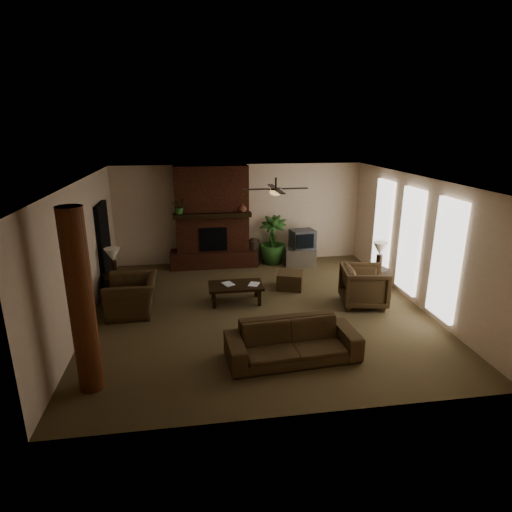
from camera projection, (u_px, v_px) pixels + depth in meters
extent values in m
plane|color=brown|center=(259.00, 310.00, 9.10)|extent=(7.00, 7.00, 0.00)
plane|color=silver|center=(259.00, 180.00, 8.26)|extent=(7.00, 7.00, 0.00)
plane|color=beige|center=(240.00, 214.00, 11.98)|extent=(7.00, 0.00, 7.00)
plane|color=beige|center=(301.00, 323.00, 5.38)|extent=(7.00, 0.00, 7.00)
plane|color=beige|center=(82.00, 255.00, 8.18)|extent=(0.00, 7.00, 7.00)
plane|color=beige|center=(417.00, 241.00, 9.18)|extent=(0.00, 7.00, 7.00)
cube|color=#512515|center=(212.00, 217.00, 11.63)|extent=(2.00, 0.50, 2.80)
cube|color=#512515|center=(214.00, 258.00, 11.89)|extent=(2.40, 0.70, 0.45)
cube|color=black|center=(213.00, 239.00, 11.56)|extent=(0.75, 0.04, 0.65)
cube|color=black|center=(213.00, 215.00, 11.34)|extent=(2.10, 0.28, 0.12)
cube|color=white|center=(383.00, 227.00, 10.70)|extent=(0.08, 0.85, 2.35)
cube|color=white|center=(410.00, 241.00, 9.38)|extent=(0.08, 0.85, 2.35)
cube|color=white|center=(446.00, 260.00, 8.06)|extent=(0.08, 0.85, 2.35)
cylinder|color=brown|center=(81.00, 303.00, 6.00)|extent=(0.36, 0.36, 2.80)
cube|color=black|center=(105.00, 247.00, 9.99)|extent=(0.10, 1.00, 2.10)
cylinder|color=black|center=(276.00, 183.00, 8.64)|extent=(0.04, 0.04, 0.24)
cylinder|color=black|center=(276.00, 189.00, 8.68)|extent=(0.20, 0.20, 0.06)
ellipsoid|color=#F2BF72|center=(276.00, 192.00, 8.69)|extent=(0.26, 0.26, 0.14)
cube|color=black|center=(295.00, 188.00, 8.73)|extent=(0.55, 0.12, 0.01)
cube|color=black|center=(257.00, 189.00, 8.62)|extent=(0.55, 0.12, 0.01)
cube|color=black|center=(272.00, 186.00, 9.05)|extent=(0.12, 0.55, 0.01)
cube|color=black|center=(280.00, 192.00, 8.29)|extent=(0.12, 0.55, 0.01)
imported|color=#48361F|center=(293.00, 335.00, 7.08)|extent=(2.28, 0.82, 0.88)
imported|color=#48361F|center=(132.00, 289.00, 8.86)|extent=(0.79, 1.19, 1.03)
imported|color=#48361F|center=(364.00, 284.00, 9.22)|extent=(1.03, 1.08, 0.96)
cube|color=black|center=(236.00, 286.00, 9.37)|extent=(1.20, 0.70, 0.06)
cube|color=black|center=(214.00, 300.00, 9.12)|extent=(0.07, 0.07, 0.37)
cube|color=black|center=(259.00, 298.00, 9.27)|extent=(0.07, 0.07, 0.37)
cube|color=black|center=(213.00, 292.00, 9.60)|extent=(0.07, 0.07, 0.37)
cube|color=black|center=(256.00, 289.00, 9.74)|extent=(0.07, 0.07, 0.37)
cube|color=#48361F|center=(290.00, 280.00, 10.26)|extent=(0.76, 0.76, 0.40)
cube|color=#B7B7B9|center=(300.00, 257.00, 11.94)|extent=(0.91, 0.60, 0.50)
cube|color=#38383B|center=(302.00, 239.00, 11.83)|extent=(0.72, 0.59, 0.52)
cube|color=black|center=(305.00, 241.00, 11.58)|extent=(0.52, 0.11, 0.40)
cylinder|color=#34271D|center=(253.00, 252.00, 12.02)|extent=(0.34, 0.34, 0.70)
sphere|color=#34271D|center=(253.00, 244.00, 11.94)|extent=(0.34, 0.34, 0.34)
imported|color=#2E5C25|center=(273.00, 250.00, 12.07)|extent=(1.19, 1.55, 0.77)
cube|color=black|center=(116.00, 286.00, 9.67)|extent=(0.65, 0.65, 0.55)
cylinder|color=black|center=(114.00, 268.00, 9.52)|extent=(0.17, 0.17, 0.35)
cone|color=white|center=(112.00, 255.00, 9.42)|extent=(0.45, 0.45, 0.30)
cube|color=black|center=(376.00, 280.00, 10.10)|extent=(0.63, 0.63, 0.55)
cylinder|color=black|center=(379.00, 262.00, 9.98)|extent=(0.16, 0.16, 0.35)
cone|color=white|center=(380.00, 248.00, 9.88)|extent=(0.40, 0.40, 0.30)
imported|color=#2E5C25|center=(180.00, 208.00, 11.15)|extent=(0.50, 0.52, 0.33)
imported|color=brown|center=(243.00, 208.00, 11.43)|extent=(0.27, 0.28, 0.22)
imported|color=#999999|center=(224.00, 279.00, 9.25)|extent=(0.21, 0.11, 0.29)
imported|color=#999999|center=(249.00, 278.00, 9.32)|extent=(0.20, 0.10, 0.29)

